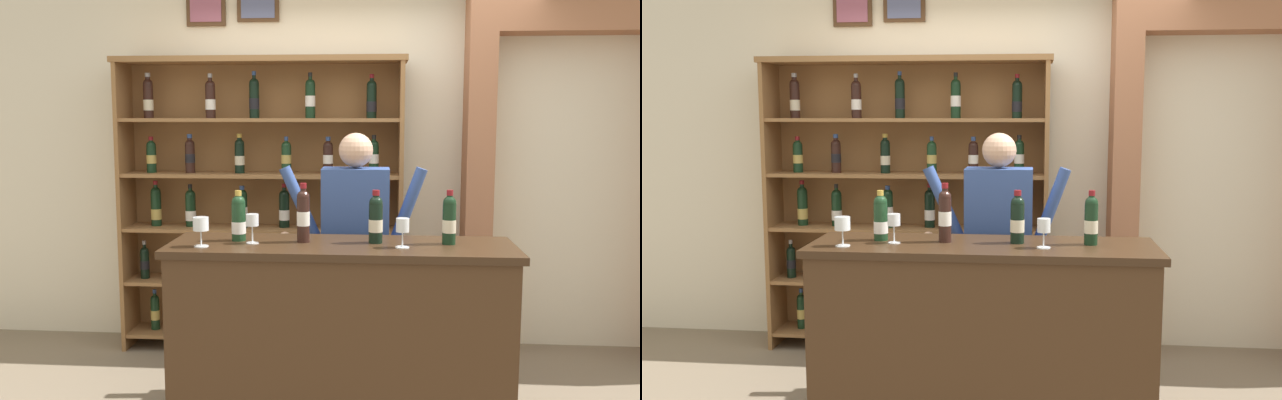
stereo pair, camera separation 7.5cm
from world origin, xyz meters
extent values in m
cube|color=beige|center=(0.00, 1.58, 1.63)|extent=(12.00, 0.16, 3.26)
cube|color=#4C331E|center=(-1.10, 1.48, 2.51)|extent=(0.29, 0.02, 0.30)
cube|color=#945069|center=(-1.10, 1.47, 2.51)|extent=(0.23, 0.01, 0.24)
cube|color=#4C331E|center=(-0.71, 1.48, 2.51)|extent=(0.31, 0.02, 0.24)
cube|color=slate|center=(-0.71, 1.47, 2.51)|extent=(0.25, 0.01, 0.19)
cube|color=olive|center=(-1.66, 1.25, 1.06)|extent=(0.03, 0.34, 2.12)
cube|color=olive|center=(0.33, 1.25, 1.06)|extent=(0.03, 0.34, 2.12)
cube|color=olive|center=(-0.67, 1.41, 1.06)|extent=(2.02, 0.02, 2.12)
cube|color=olive|center=(-0.67, 1.25, 0.11)|extent=(1.96, 0.32, 0.02)
cylinder|color=black|center=(-1.47, 1.25, 0.23)|extent=(0.07, 0.07, 0.22)
sphere|color=black|center=(-1.47, 1.25, 0.35)|extent=(0.06, 0.06, 0.06)
cylinder|color=black|center=(-1.47, 1.25, 0.38)|extent=(0.02, 0.02, 0.08)
cylinder|color=navy|center=(-1.47, 1.25, 0.41)|extent=(0.03, 0.03, 0.03)
cylinder|color=tan|center=(-1.47, 1.25, 0.23)|extent=(0.07, 0.07, 0.07)
cylinder|color=black|center=(-1.19, 1.26, 0.23)|extent=(0.07, 0.07, 0.22)
sphere|color=black|center=(-1.19, 1.26, 0.35)|extent=(0.06, 0.06, 0.06)
cylinder|color=black|center=(-1.19, 1.26, 0.38)|extent=(0.03, 0.03, 0.08)
cylinder|color=#B79338|center=(-1.19, 1.26, 0.41)|extent=(0.03, 0.03, 0.03)
cylinder|color=tan|center=(-1.19, 1.26, 0.24)|extent=(0.07, 0.07, 0.07)
cylinder|color=black|center=(-0.86, 1.25, 0.24)|extent=(0.07, 0.07, 0.24)
sphere|color=black|center=(-0.86, 1.25, 0.37)|extent=(0.06, 0.06, 0.06)
cylinder|color=black|center=(-0.86, 1.25, 0.39)|extent=(0.03, 0.03, 0.07)
cylinder|color=#B79338|center=(-0.86, 1.25, 0.42)|extent=(0.03, 0.03, 0.03)
cylinder|color=black|center=(-0.86, 1.25, 0.24)|extent=(0.07, 0.07, 0.08)
cylinder|color=#19381E|center=(-0.47, 1.28, 0.23)|extent=(0.07, 0.07, 0.22)
sphere|color=#19381E|center=(-0.47, 1.28, 0.35)|extent=(0.06, 0.06, 0.06)
cylinder|color=#19381E|center=(-0.47, 1.28, 0.38)|extent=(0.03, 0.03, 0.08)
cylinder|color=#B79338|center=(-0.47, 1.28, 0.41)|extent=(0.03, 0.03, 0.03)
cylinder|color=silver|center=(-0.47, 1.28, 0.21)|extent=(0.07, 0.07, 0.07)
cylinder|color=#19381E|center=(-0.16, 1.25, 0.24)|extent=(0.07, 0.07, 0.23)
sphere|color=#19381E|center=(-0.16, 1.25, 0.36)|extent=(0.06, 0.06, 0.06)
cylinder|color=#19381E|center=(-0.16, 1.25, 0.39)|extent=(0.03, 0.03, 0.07)
cylinder|color=black|center=(-0.16, 1.25, 0.41)|extent=(0.03, 0.03, 0.03)
cylinder|color=tan|center=(-0.16, 1.25, 0.21)|extent=(0.07, 0.07, 0.07)
cylinder|color=black|center=(0.13, 1.28, 0.24)|extent=(0.07, 0.07, 0.23)
sphere|color=black|center=(0.13, 1.28, 0.36)|extent=(0.06, 0.06, 0.06)
cylinder|color=black|center=(0.13, 1.28, 0.38)|extent=(0.03, 0.03, 0.07)
cylinder|color=maroon|center=(0.13, 1.28, 0.41)|extent=(0.03, 0.03, 0.03)
cylinder|color=beige|center=(0.13, 1.28, 0.23)|extent=(0.07, 0.07, 0.07)
cube|color=olive|center=(-0.67, 1.25, 0.50)|extent=(1.96, 0.32, 0.02)
cylinder|color=black|center=(-1.54, 1.24, 0.61)|extent=(0.07, 0.07, 0.20)
sphere|color=black|center=(-1.54, 1.24, 0.72)|extent=(0.06, 0.06, 0.06)
cylinder|color=black|center=(-1.54, 1.24, 0.75)|extent=(0.02, 0.02, 0.08)
cylinder|color=#99999E|center=(-1.54, 1.24, 0.78)|extent=(0.03, 0.03, 0.03)
cylinder|color=black|center=(-1.54, 1.24, 0.62)|extent=(0.07, 0.07, 0.06)
cylinder|color=black|center=(-1.27, 1.21, 0.61)|extent=(0.07, 0.07, 0.19)
sphere|color=black|center=(-1.27, 1.21, 0.71)|extent=(0.06, 0.06, 0.06)
cylinder|color=black|center=(-1.27, 1.21, 0.74)|extent=(0.02, 0.02, 0.06)
cylinder|color=navy|center=(-1.27, 1.21, 0.75)|extent=(0.03, 0.03, 0.03)
cylinder|color=beige|center=(-1.27, 1.21, 0.60)|extent=(0.07, 0.07, 0.06)
cylinder|color=black|center=(-1.04, 1.28, 0.61)|extent=(0.07, 0.07, 0.19)
sphere|color=black|center=(-1.04, 1.28, 0.71)|extent=(0.06, 0.06, 0.06)
cylinder|color=black|center=(-1.04, 1.28, 0.74)|extent=(0.03, 0.03, 0.07)
cylinder|color=#B79338|center=(-1.04, 1.28, 0.77)|extent=(0.03, 0.03, 0.03)
cylinder|color=silver|center=(-1.04, 1.28, 0.58)|extent=(0.07, 0.07, 0.06)
cylinder|color=#19381E|center=(-0.77, 1.26, 0.61)|extent=(0.07, 0.07, 0.20)
sphere|color=#19381E|center=(-0.77, 1.26, 0.72)|extent=(0.06, 0.06, 0.06)
cylinder|color=#19381E|center=(-0.77, 1.26, 0.75)|extent=(0.03, 0.03, 0.07)
cylinder|color=#B79338|center=(-0.77, 1.26, 0.78)|extent=(0.03, 0.03, 0.03)
cylinder|color=silver|center=(-0.77, 1.26, 0.60)|extent=(0.07, 0.07, 0.06)
cylinder|color=#19381E|center=(-0.54, 1.22, 0.61)|extent=(0.07, 0.07, 0.19)
sphere|color=#19381E|center=(-0.54, 1.22, 0.71)|extent=(0.06, 0.06, 0.06)
cylinder|color=#19381E|center=(-0.54, 1.22, 0.74)|extent=(0.03, 0.03, 0.08)
cylinder|color=#B79338|center=(-0.54, 1.22, 0.77)|extent=(0.03, 0.03, 0.03)
cylinder|color=silver|center=(-0.54, 1.22, 0.62)|extent=(0.07, 0.07, 0.06)
cylinder|color=black|center=(-0.29, 1.25, 0.62)|extent=(0.07, 0.07, 0.20)
sphere|color=black|center=(-0.29, 1.25, 0.72)|extent=(0.06, 0.06, 0.06)
cylinder|color=black|center=(-0.29, 1.25, 0.75)|extent=(0.03, 0.03, 0.06)
cylinder|color=#99999E|center=(-0.29, 1.25, 0.77)|extent=(0.03, 0.03, 0.03)
cylinder|color=silver|center=(-0.29, 1.25, 0.59)|extent=(0.07, 0.07, 0.06)
cylinder|color=black|center=(-0.07, 1.29, 0.61)|extent=(0.07, 0.07, 0.19)
sphere|color=black|center=(-0.07, 1.29, 0.71)|extent=(0.06, 0.06, 0.06)
cylinder|color=black|center=(-0.07, 1.29, 0.74)|extent=(0.02, 0.02, 0.08)
cylinder|color=#99999E|center=(-0.07, 1.29, 0.77)|extent=(0.03, 0.03, 0.03)
cylinder|color=tan|center=(-0.07, 1.29, 0.59)|extent=(0.07, 0.07, 0.06)
cylinder|color=black|center=(0.20, 1.24, 0.61)|extent=(0.07, 0.07, 0.19)
sphere|color=black|center=(0.20, 1.24, 0.71)|extent=(0.06, 0.06, 0.06)
cylinder|color=black|center=(0.20, 1.24, 0.74)|extent=(0.03, 0.03, 0.08)
cylinder|color=maroon|center=(0.20, 1.24, 0.77)|extent=(0.03, 0.03, 0.03)
cylinder|color=tan|center=(0.20, 1.24, 0.60)|extent=(0.07, 0.07, 0.06)
cube|color=olive|center=(-0.67, 1.25, 0.89)|extent=(1.96, 0.32, 0.02)
cylinder|color=black|center=(-1.44, 1.26, 1.03)|extent=(0.07, 0.07, 0.24)
sphere|color=black|center=(-1.44, 1.26, 1.16)|extent=(0.07, 0.07, 0.07)
cylinder|color=black|center=(-1.44, 1.26, 1.19)|extent=(0.03, 0.03, 0.08)
cylinder|color=maroon|center=(-1.44, 1.26, 1.22)|extent=(0.03, 0.03, 0.03)
cylinder|color=tan|center=(-1.44, 1.26, 0.99)|extent=(0.08, 0.08, 0.08)
cylinder|color=black|center=(-1.18, 1.25, 1.02)|extent=(0.07, 0.07, 0.23)
sphere|color=black|center=(-1.18, 1.25, 1.14)|extent=(0.07, 0.07, 0.07)
cylinder|color=black|center=(-1.18, 1.25, 1.17)|extent=(0.03, 0.03, 0.08)
cylinder|color=black|center=(-1.18, 1.25, 1.20)|extent=(0.03, 0.03, 0.03)
cylinder|color=silver|center=(-1.18, 1.25, 0.99)|extent=(0.08, 0.08, 0.07)
cylinder|color=black|center=(-0.80, 1.22, 1.02)|extent=(0.07, 0.07, 0.24)
sphere|color=black|center=(-0.80, 1.22, 1.15)|extent=(0.07, 0.07, 0.07)
cylinder|color=black|center=(-0.80, 1.22, 1.18)|extent=(0.03, 0.03, 0.06)
cylinder|color=navy|center=(-0.80, 1.22, 1.20)|extent=(0.03, 0.03, 0.03)
cylinder|color=silver|center=(-0.80, 1.22, 1.02)|extent=(0.08, 0.08, 0.08)
cylinder|color=black|center=(-0.50, 1.26, 1.02)|extent=(0.07, 0.07, 0.23)
sphere|color=black|center=(-0.50, 1.26, 1.14)|extent=(0.07, 0.07, 0.07)
cylinder|color=black|center=(-0.50, 1.26, 1.18)|extent=(0.03, 0.03, 0.08)
cylinder|color=maroon|center=(-0.50, 1.26, 1.21)|extent=(0.03, 0.03, 0.03)
cylinder|color=silver|center=(-0.50, 1.26, 1.00)|extent=(0.08, 0.08, 0.07)
cylinder|color=#19381E|center=(-0.19, 1.28, 1.02)|extent=(0.07, 0.07, 0.23)
sphere|color=#19381E|center=(-0.19, 1.28, 1.15)|extent=(0.07, 0.07, 0.07)
cylinder|color=#19381E|center=(-0.19, 1.28, 1.17)|extent=(0.03, 0.03, 0.06)
cylinder|color=maroon|center=(-0.19, 1.28, 1.19)|extent=(0.04, 0.04, 0.03)
cylinder|color=silver|center=(-0.19, 1.28, 1.03)|extent=(0.08, 0.08, 0.07)
cylinder|color=black|center=(0.13, 1.28, 1.02)|extent=(0.07, 0.07, 0.23)
sphere|color=black|center=(0.13, 1.28, 1.14)|extent=(0.07, 0.07, 0.07)
cylinder|color=black|center=(0.13, 1.28, 1.17)|extent=(0.03, 0.03, 0.06)
cylinder|color=navy|center=(0.13, 1.28, 1.19)|extent=(0.04, 0.04, 0.03)
cylinder|color=tan|center=(0.13, 1.28, 0.99)|extent=(0.08, 0.08, 0.07)
cube|color=olive|center=(-0.67, 1.25, 1.29)|extent=(1.96, 0.32, 0.02)
cylinder|color=black|center=(-1.46, 1.24, 1.39)|extent=(0.07, 0.07, 0.19)
sphere|color=black|center=(-1.46, 1.24, 1.49)|extent=(0.07, 0.07, 0.07)
cylinder|color=black|center=(-1.46, 1.24, 1.52)|extent=(0.03, 0.03, 0.07)
cylinder|color=maroon|center=(-1.46, 1.24, 1.55)|extent=(0.03, 0.03, 0.03)
cylinder|color=tan|center=(-1.46, 1.24, 1.40)|extent=(0.07, 0.07, 0.06)
cylinder|color=black|center=(-1.18, 1.24, 1.40)|extent=(0.07, 0.07, 0.20)
sphere|color=black|center=(-1.18, 1.24, 1.50)|extent=(0.07, 0.07, 0.07)
cylinder|color=black|center=(-1.18, 1.24, 1.54)|extent=(0.03, 0.03, 0.08)
cylinder|color=navy|center=(-1.18, 1.24, 1.56)|extent=(0.04, 0.04, 0.03)
cylinder|color=black|center=(-1.18, 1.24, 1.40)|extent=(0.07, 0.07, 0.06)
cylinder|color=black|center=(-0.82, 1.25, 1.40)|extent=(0.07, 0.07, 0.20)
sphere|color=black|center=(-0.82, 1.25, 1.51)|extent=(0.07, 0.07, 0.07)
cylinder|color=black|center=(-0.82, 1.25, 1.54)|extent=(0.03, 0.03, 0.07)
cylinder|color=#B79338|center=(-0.82, 1.25, 1.57)|extent=(0.04, 0.04, 0.03)
cylinder|color=beige|center=(-0.82, 1.25, 1.39)|extent=(0.07, 0.07, 0.07)
cylinder|color=#19381E|center=(-0.48, 1.23, 1.39)|extent=(0.07, 0.07, 0.19)
sphere|color=#19381E|center=(-0.48, 1.23, 1.49)|extent=(0.07, 0.07, 0.07)
cylinder|color=#19381E|center=(-0.48, 1.23, 1.52)|extent=(0.03, 0.03, 0.07)
cylinder|color=navy|center=(-0.48, 1.23, 1.55)|extent=(0.03, 0.03, 0.03)
cylinder|color=tan|center=(-0.48, 1.23, 1.40)|extent=(0.07, 0.07, 0.06)
cylinder|color=black|center=(-0.18, 1.23, 1.39)|extent=(0.07, 0.07, 0.19)
sphere|color=black|center=(-0.18, 1.23, 1.50)|extent=(0.07, 0.07, 0.07)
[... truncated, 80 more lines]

